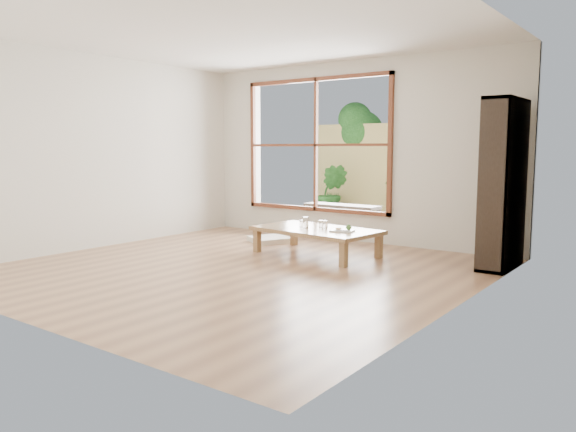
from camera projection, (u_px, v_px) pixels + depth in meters
name	position (u px, v px, depth m)	size (l,w,h in m)	color
ground	(242.00, 269.00, 6.34)	(5.00, 5.00, 0.00)	#A77B53
low_table	(316.00, 232.00, 7.12)	(1.65, 1.04, 0.34)	#9F794D
floor_cushion	(270.00, 239.00, 8.13)	(0.51, 0.51, 0.07)	white
bookshelf	(503.00, 184.00, 6.29)	(0.30, 0.86, 1.90)	black
glass_tall	(305.00, 223.00, 7.14)	(0.08, 0.08, 0.14)	silver
glass_mid	(325.00, 224.00, 7.14)	(0.07, 0.07, 0.10)	silver
glass_short	(321.00, 224.00, 7.21)	(0.07, 0.07, 0.09)	silver
glass_small	(302.00, 224.00, 7.24)	(0.07, 0.07, 0.09)	silver
food_tray	(343.00, 230.00, 6.84)	(0.32, 0.26, 0.09)	white
deck	(353.00, 228.00, 9.54)	(2.80, 2.00, 0.05)	#3A342A
garden_bench	(342.00, 208.00, 9.24)	(1.28, 0.38, 0.41)	black
bamboo_fence	(381.00, 173.00, 10.23)	(2.80, 0.06, 1.80)	tan
shrub_right	(413.00, 197.00, 9.62)	(0.89, 0.77, 0.99)	#2D6B27
shrub_left	(332.00, 192.00, 10.35)	(0.57, 0.46, 1.03)	#2D6B27
garden_tree	(357.00, 134.00, 10.78)	(1.04, 0.85, 2.22)	#4C3D2D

